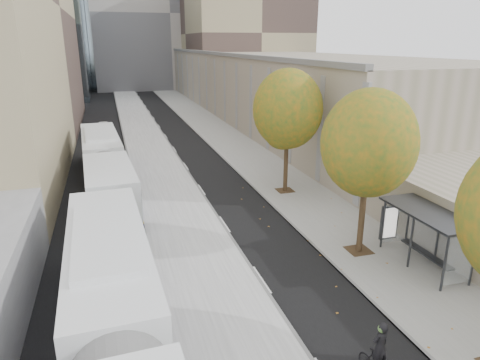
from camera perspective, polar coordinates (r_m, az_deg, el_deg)
name	(u,v)px	position (r m, az deg, el deg)	size (l,w,h in m)	color
bus_platform	(151,153)	(39.08, -11.77, 3.58)	(4.25, 150.00, 0.15)	#A6A6A6
sidewalk	(237,147)	(40.54, -0.44, 4.42)	(4.75, 150.00, 0.08)	gray
building_tan	(253,78)	(70.73, 1.74, 13.42)	(18.00, 92.00, 8.00)	gray
building_far_block	(164,16)	(99.82, -10.10, 20.78)	(30.00, 18.00, 30.00)	#A39C96
bus_shelter	(432,220)	(20.15, 24.17, -4.94)	(1.90, 4.40, 2.53)	#383A3F
tree_c	(369,144)	(19.54, 16.79, 4.67)	(4.20, 4.20, 7.28)	#332715
tree_d	(288,109)	(27.30, 6.38, 9.35)	(4.40, 4.40, 7.60)	#332715
bus_near	(117,348)	(12.68, -16.06, -20.73)	(3.32, 18.58, 3.08)	silver
bus_far	(104,165)	(30.18, -17.62, 1.94)	(3.57, 17.85, 2.95)	silver
cyclist	(378,359)	(13.96, 17.97, -21.80)	(0.71, 1.60, 1.98)	black
distant_car	(103,127)	(49.54, -17.77, 6.71)	(1.42, 3.53, 1.20)	white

